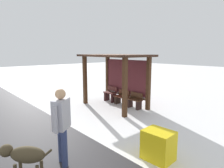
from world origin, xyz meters
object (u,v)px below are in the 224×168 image
at_px(bench_right_inside, 135,102).
at_px(person_walking, 62,120).
at_px(grit_bin, 158,145).
at_px(bench_left_inside, 110,95).
at_px(bench_center_inside, 122,99).
at_px(dog, 24,155).
at_px(bus_shelter, 118,67).

distance_m(bench_right_inside, person_walking, 5.09).
bearing_deg(grit_bin, bench_left_inside, 150.55).
bearing_deg(bench_center_inside, bench_right_inside, -0.09).
bearing_deg(bench_left_inside, bench_center_inside, 0.21).
bearing_deg(bench_right_inside, grit_bin, -40.54).
bearing_deg(person_walking, bench_right_inside, 112.63).
bearing_deg(dog, grit_bin, 60.62).
bearing_deg(person_walking, bus_shelter, 122.34).
bearing_deg(bench_center_inside, grit_bin, -34.25).
relative_size(bus_shelter, person_walking, 1.87).
bearing_deg(bus_shelter, grit_bin, -31.85).
distance_m(bench_center_inside, dog, 6.08).
height_order(bus_shelter, bench_center_inside, bus_shelter).
height_order(bench_right_inside, person_walking, person_walking).
xyz_separation_m(bench_left_inside, dog, (3.52, -5.46, 0.14)).
height_order(bench_left_inside, bench_center_inside, bench_left_inside).
bearing_deg(bench_left_inside, person_walking, -51.96).
height_order(bench_center_inside, grit_bin, grit_bin).
bearing_deg(bench_right_inside, bus_shelter, -163.79).
relative_size(bench_left_inside, bench_center_inside, 1.04).
xyz_separation_m(bus_shelter, grit_bin, (4.15, -2.58, -1.50)).
bearing_deg(person_walking, dog, -98.19).
bearing_deg(bench_center_inside, bus_shelter, -90.00).
height_order(bus_shelter, dog, bus_shelter).
bearing_deg(bench_right_inside, bench_left_inside, -179.94).
distance_m(bench_left_inside, bench_right_inside, 1.70).
xyz_separation_m(bench_left_inside, grit_bin, (5.00, -2.82, 0.03)).
xyz_separation_m(bus_shelter, bench_center_inside, (0.00, 0.25, -1.57)).
distance_m(bench_center_inside, person_walking, 5.47).
xyz_separation_m(dog, grit_bin, (1.49, 2.64, -0.12)).
relative_size(bench_center_inside, dog, 0.86).
bearing_deg(dog, bench_center_inside, 116.01).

